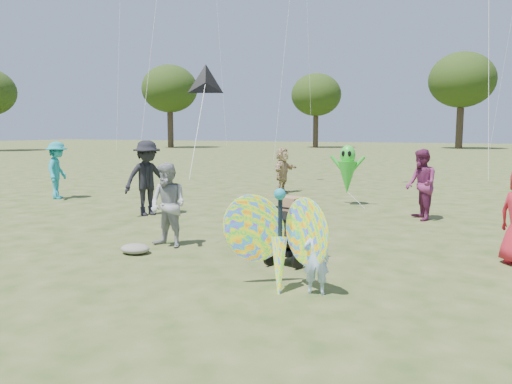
{
  "coord_description": "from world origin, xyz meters",
  "views": [
    {
      "loc": [
        3.18,
        -6.39,
        2.18
      ],
      "look_at": [
        -0.2,
        1.5,
        1.1
      ],
      "focal_mm": 35.0,
      "sensor_mm": 36.0,
      "label": 1
    }
  ],
  "objects_px": {
    "adult_man": "(168,205)",
    "crowd_b": "(147,178)",
    "jogging_stroller": "(293,225)",
    "alien_kite": "(347,172)",
    "crowd_d": "(283,170)",
    "crowd_i": "(58,170)",
    "butterfly_kite": "(279,241)",
    "crowd_e": "(421,185)",
    "child_girl": "(316,259)"
  },
  "relations": [
    {
      "from": "crowd_b",
      "to": "child_girl",
      "type": "bearing_deg",
      "value": -96.63
    },
    {
      "from": "crowd_b",
      "to": "alien_kite",
      "type": "relative_size",
      "value": 1.1
    },
    {
      "from": "jogging_stroller",
      "to": "crowd_b",
      "type": "bearing_deg",
      "value": 169.62
    },
    {
      "from": "child_girl",
      "to": "adult_man",
      "type": "bearing_deg",
      "value": -35.59
    },
    {
      "from": "adult_man",
      "to": "crowd_b",
      "type": "bearing_deg",
      "value": 140.63
    },
    {
      "from": "crowd_d",
      "to": "jogging_stroller",
      "type": "bearing_deg",
      "value": -153.1
    },
    {
      "from": "crowd_d",
      "to": "butterfly_kite",
      "type": "xyz_separation_m",
      "value": [
        3.59,
        -9.91,
        -0.11
      ]
    },
    {
      "from": "child_girl",
      "to": "butterfly_kite",
      "type": "xyz_separation_m",
      "value": [
        -0.51,
        -0.03,
        0.2
      ]
    },
    {
      "from": "crowd_d",
      "to": "crowd_i",
      "type": "bearing_deg",
      "value": 130.5
    },
    {
      "from": "child_girl",
      "to": "adult_man",
      "type": "relative_size",
      "value": 0.6
    },
    {
      "from": "adult_man",
      "to": "crowd_i",
      "type": "distance_m",
      "value": 8.01
    },
    {
      "from": "crowd_d",
      "to": "alien_kite",
      "type": "height_order",
      "value": "alien_kite"
    },
    {
      "from": "adult_man",
      "to": "butterfly_kite",
      "type": "height_order",
      "value": "adult_man"
    },
    {
      "from": "adult_man",
      "to": "jogging_stroller",
      "type": "height_order",
      "value": "adult_man"
    },
    {
      "from": "crowd_b",
      "to": "butterfly_kite",
      "type": "bearing_deg",
      "value": -99.42
    },
    {
      "from": "butterfly_kite",
      "to": "adult_man",
      "type": "bearing_deg",
      "value": 150.89
    },
    {
      "from": "adult_man",
      "to": "crowd_b",
      "type": "relative_size",
      "value": 0.82
    },
    {
      "from": "crowd_e",
      "to": "crowd_i",
      "type": "height_order",
      "value": "crowd_i"
    },
    {
      "from": "butterfly_kite",
      "to": "crowd_i",
      "type": "bearing_deg",
      "value": 149.17
    },
    {
      "from": "adult_man",
      "to": "crowd_b",
      "type": "xyz_separation_m",
      "value": [
        -2.4,
        2.73,
        0.17
      ]
    },
    {
      "from": "crowd_e",
      "to": "jogging_stroller",
      "type": "bearing_deg",
      "value": -42.38
    },
    {
      "from": "crowd_b",
      "to": "butterfly_kite",
      "type": "distance_m",
      "value": 6.72
    },
    {
      "from": "crowd_i",
      "to": "alien_kite",
      "type": "bearing_deg",
      "value": -102.66
    },
    {
      "from": "crowd_i",
      "to": "jogging_stroller",
      "type": "distance_m",
      "value": 10.22
    },
    {
      "from": "jogging_stroller",
      "to": "alien_kite",
      "type": "height_order",
      "value": "alien_kite"
    },
    {
      "from": "alien_kite",
      "to": "butterfly_kite",
      "type": "bearing_deg",
      "value": -83.56
    },
    {
      "from": "alien_kite",
      "to": "crowd_e",
      "type": "bearing_deg",
      "value": -37.34
    },
    {
      "from": "crowd_e",
      "to": "jogging_stroller",
      "type": "height_order",
      "value": "crowd_e"
    },
    {
      "from": "adult_man",
      "to": "crowd_d",
      "type": "height_order",
      "value": "adult_man"
    },
    {
      "from": "child_girl",
      "to": "crowd_e",
      "type": "relative_size",
      "value": 0.55
    },
    {
      "from": "jogging_stroller",
      "to": "butterfly_kite",
      "type": "bearing_deg",
      "value": -58.26
    },
    {
      "from": "crowd_d",
      "to": "butterfly_kite",
      "type": "height_order",
      "value": "crowd_d"
    },
    {
      "from": "crowd_d",
      "to": "crowd_i",
      "type": "height_order",
      "value": "crowd_i"
    },
    {
      "from": "adult_man",
      "to": "crowd_i",
      "type": "height_order",
      "value": "crowd_i"
    },
    {
      "from": "jogging_stroller",
      "to": "child_girl",
      "type": "bearing_deg",
      "value": -40.7
    },
    {
      "from": "jogging_stroller",
      "to": "alien_kite",
      "type": "relative_size",
      "value": 0.65
    },
    {
      "from": "child_girl",
      "to": "crowd_d",
      "type": "relative_size",
      "value": 0.6
    },
    {
      "from": "crowd_b",
      "to": "butterfly_kite",
      "type": "height_order",
      "value": "crowd_b"
    },
    {
      "from": "butterfly_kite",
      "to": "alien_kite",
      "type": "distance_m",
      "value": 8.04
    },
    {
      "from": "adult_man",
      "to": "jogging_stroller",
      "type": "xyz_separation_m",
      "value": [
        2.46,
        -0.07,
        -0.17
      ]
    },
    {
      "from": "crowd_i",
      "to": "jogging_stroller",
      "type": "bearing_deg",
      "value": -141.79
    },
    {
      "from": "butterfly_kite",
      "to": "child_girl",
      "type": "bearing_deg",
      "value": 3.0
    },
    {
      "from": "crowd_e",
      "to": "jogging_stroller",
      "type": "relative_size",
      "value": 1.52
    },
    {
      "from": "crowd_d",
      "to": "crowd_e",
      "type": "bearing_deg",
      "value": -120.72
    },
    {
      "from": "crowd_b",
      "to": "butterfly_kite",
      "type": "relative_size",
      "value": 1.1
    },
    {
      "from": "crowd_d",
      "to": "crowd_e",
      "type": "distance_m",
      "value": 6.04
    },
    {
      "from": "crowd_b",
      "to": "jogging_stroller",
      "type": "height_order",
      "value": "crowd_b"
    },
    {
      "from": "child_girl",
      "to": "crowd_d",
      "type": "height_order",
      "value": "crowd_d"
    },
    {
      "from": "alien_kite",
      "to": "jogging_stroller",
      "type": "bearing_deg",
      "value": -84.88
    },
    {
      "from": "adult_man",
      "to": "crowd_d",
      "type": "distance_m",
      "value": 8.41
    }
  ]
}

